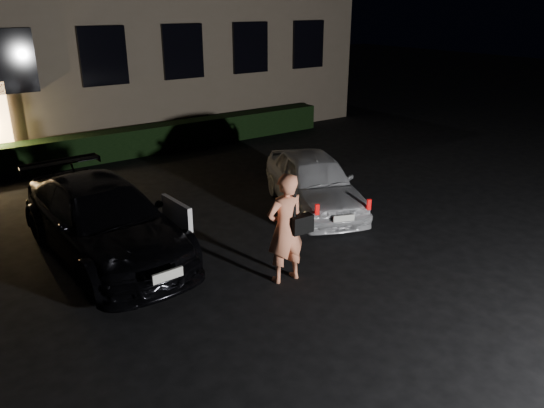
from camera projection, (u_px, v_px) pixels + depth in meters
ground at (362, 306)px, 8.38m from camera, size 80.00×80.00×0.00m
hedge at (118, 144)px, 16.19m from camera, size 15.00×0.70×0.85m
sedan at (104, 220)px, 9.86m from camera, size 2.24×4.98×1.40m
hatch at (314, 181)px, 12.13m from camera, size 2.84×4.15×1.31m
man at (286, 228)px, 8.84m from camera, size 0.80×0.50×1.93m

